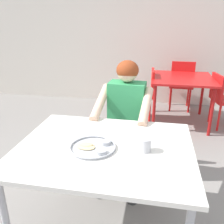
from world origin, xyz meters
name	(u,v)px	position (x,y,z in m)	size (l,w,h in m)	color
back_wall	(139,11)	(0.00, 3.33, 1.70)	(12.00, 0.12, 3.40)	silver
table_foreground	(105,155)	(0.07, 0.02, 0.69)	(1.17, 0.94, 0.76)	silver
thali_tray	(94,147)	(0.01, -0.03, 0.77)	(0.31, 0.31, 0.03)	#B7BABF
drinking_cup	(145,144)	(0.34, 0.00, 0.80)	(0.08, 0.08, 0.09)	silver
chair_foreground	(128,127)	(0.13, 0.92, 0.49)	(0.42, 0.45, 0.83)	silver
diner_foreground	(125,114)	(0.11, 0.70, 0.73)	(0.52, 0.57, 1.21)	#353535
table_background_red	(182,82)	(0.77, 2.34, 0.66)	(0.91, 0.96, 0.73)	red
chair_red_left	(144,91)	(0.21, 2.31, 0.50)	(0.46, 0.44, 0.84)	red
chair_red_right	(223,97)	(1.38, 2.29, 0.48)	(0.49, 0.49, 0.81)	red
chair_red_far	(181,82)	(0.82, 2.91, 0.52)	(0.42, 0.45, 0.90)	red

